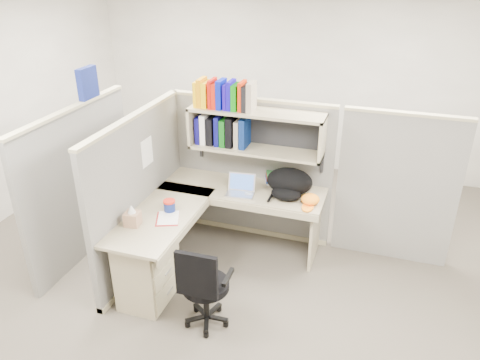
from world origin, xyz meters
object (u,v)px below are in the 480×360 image
(desk, at_px, (175,248))
(snack_canister, at_px, (169,205))
(backpack, at_px, (288,184))
(task_chair, at_px, (204,298))
(laptop, at_px, (240,186))

(desk, xyz_separation_m, snack_canister, (-0.12, 0.18, 0.35))
(desk, bearing_deg, backpack, 42.75)
(snack_canister, bearing_deg, task_chair, -45.87)
(desk, bearing_deg, task_chair, -42.42)
(desk, distance_m, snack_canister, 0.41)
(laptop, height_order, backpack, backpack)
(desk, height_order, laptop, laptop)
(backpack, height_order, snack_canister, backpack)
(desk, height_order, task_chair, task_chair)
(laptop, xyz_separation_m, task_chair, (0.06, -1.16, -0.53))
(desk, distance_m, task_chair, 0.67)
(desk, distance_m, laptop, 0.92)
(laptop, bearing_deg, desk, -127.09)
(task_chair, bearing_deg, backpack, 71.98)
(laptop, height_order, snack_canister, laptop)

